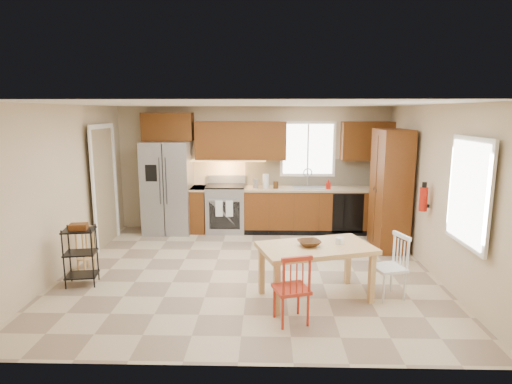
{
  "coord_description": "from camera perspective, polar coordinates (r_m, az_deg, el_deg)",
  "views": [
    {
      "loc": [
        0.27,
        -6.2,
        2.4
      ],
      "look_at": [
        0.1,
        0.4,
        1.15
      ],
      "focal_mm": 30.0,
      "sensor_mm": 36.0,
      "label": 1
    }
  ],
  "objects": [
    {
      "name": "wall_right",
      "position": [
        6.78,
        22.89,
        0.1
      ],
      "size": [
        0.02,
        5.0,
        2.5
      ],
      "primitive_type": "cube",
      "color": "#CCB793",
      "rests_on": "ground"
    },
    {
      "name": "chair_red",
      "position": [
        5.02,
        4.71,
        -12.57
      ],
      "size": [
        0.49,
        0.49,
        0.84
      ],
      "primitive_type": null,
      "rotation": [
        0.0,
        0.0,
        0.3
      ],
      "color": "#AA2D1A",
      "rests_on": "floor"
    },
    {
      "name": "upper_over_fridge",
      "position": [
        8.76,
        -11.68,
        8.53
      ],
      "size": [
        1.0,
        0.35,
        0.55
      ],
      "primitive_type": "cube",
      "color": "#5A2E0F",
      "rests_on": "wall_back"
    },
    {
      "name": "wall_front",
      "position": [
        3.89,
        -2.6,
        -6.48
      ],
      "size": [
        5.5,
        0.02,
        2.5
      ],
      "primitive_type": "cube",
      "color": "#CCB793",
      "rests_on": "ground"
    },
    {
      "name": "table_bowl",
      "position": [
        5.55,
        7.09,
        -7.19
      ],
      "size": [
        0.36,
        0.36,
        0.07
      ],
      "primitive_type": "imported",
      "rotation": [
        0.0,
        0.0,
        0.3
      ],
      "color": "#472A13",
      "rests_on": "dining_table"
    },
    {
      "name": "backsplash",
      "position": [
        8.83,
        8.08,
        2.63
      ],
      "size": [
        2.92,
        0.03,
        0.55
      ],
      "primitive_type": "cube",
      "color": "beige",
      "rests_on": "wall_back"
    },
    {
      "name": "window_right",
      "position": [
        5.68,
        26.55,
        -0.04
      ],
      "size": [
        0.04,
        1.02,
        1.32
      ],
      "primitive_type": "cube",
      "color": "white",
      "rests_on": "wall_right"
    },
    {
      "name": "floor",
      "position": [
        6.66,
        -0.98,
        -10.42
      ],
      "size": [
        5.5,
        5.5,
        0.0
      ],
      "primitive_type": "plane",
      "color": "tan",
      "rests_on": "ground"
    },
    {
      "name": "bar_stool",
      "position": [
        7.08,
        -21.81,
        -7.07
      ],
      "size": [
        0.43,
        0.43,
        0.66
      ],
      "primitive_type": null,
      "rotation": [
        0.0,
        0.0,
        -0.43
      ],
      "color": "#DCAF6E",
      "rests_on": "floor"
    },
    {
      "name": "fire_extinguisher",
      "position": [
        6.9,
        21.43,
        -0.89
      ],
      "size": [
        0.12,
        0.12,
        0.36
      ],
      "primitive_type": "cylinder",
      "color": "#AC180B",
      "rests_on": "wall_right"
    },
    {
      "name": "wall_left",
      "position": [
        6.99,
        -24.15,
        0.31
      ],
      "size": [
        0.02,
        5.0,
        2.5
      ],
      "primitive_type": "cube",
      "color": "#CCB793",
      "rests_on": "ground"
    },
    {
      "name": "ceiling",
      "position": [
        6.21,
        -1.06,
        11.64
      ],
      "size": [
        5.5,
        5.0,
        0.02
      ],
      "primitive_type": "cube",
      "color": "silver",
      "rests_on": "ground"
    },
    {
      "name": "chair_white",
      "position": [
        5.88,
        17.25,
        -9.49
      ],
      "size": [
        0.49,
        0.49,
        0.84
      ],
      "primitive_type": null,
      "rotation": [
        0.0,
        0.0,
        1.87
      ],
      "color": "silver",
      "rests_on": "floor"
    },
    {
      "name": "base_cabinet_narrow",
      "position": [
        8.73,
        -7.61,
        -2.29
      ],
      "size": [
        0.3,
        0.6,
        0.9
      ],
      "primitive_type": "cube",
      "color": "#5D3211",
      "rests_on": "floor"
    },
    {
      "name": "wall_back",
      "position": [
        8.78,
        -0.32,
        3.18
      ],
      "size": [
        5.5,
        0.02,
        2.5
      ],
      "primitive_type": "cube",
      "color": "#CCB793",
      "rests_on": "ground"
    },
    {
      "name": "range_stove",
      "position": [
        8.65,
        -4.03,
        -2.28
      ],
      "size": [
        0.76,
        0.63,
        0.92
      ],
      "primitive_type": "cube",
      "color": "gray",
      "rests_on": "floor"
    },
    {
      "name": "refrigerator",
      "position": [
        8.69,
        -11.68,
        0.61
      ],
      "size": [
        0.92,
        0.75,
        1.82
      ],
      "primitive_type": "cube",
      "color": "gray",
      "rests_on": "floor"
    },
    {
      "name": "sink",
      "position": [
        8.58,
        6.98,
        0.29
      ],
      "size": [
        0.62,
        0.46,
        0.16
      ],
      "primitive_type": "cube",
      "color": "gray",
      "rests_on": "base_cabinet_run"
    },
    {
      "name": "pantry",
      "position": [
        7.83,
        17.45,
        0.29
      ],
      "size": [
        0.5,
        0.95,
        2.1
      ],
      "primitive_type": "cube",
      "color": "#5D3211",
      "rests_on": "floor"
    },
    {
      "name": "upper_right_block",
      "position": [
        8.77,
        14.59,
        6.61
      ],
      "size": [
        1.0,
        0.35,
        0.75
      ],
      "primitive_type": "cube",
      "color": "#5A2E0F",
      "rests_on": "wall_back"
    },
    {
      "name": "canister_wood",
      "position": [
        8.45,
        2.65,
        0.95
      ],
      "size": [
        0.1,
        0.1,
        0.14
      ],
      "primitive_type": "cylinder",
      "color": "#472A13",
      "rests_on": "base_cabinet_run"
    },
    {
      "name": "doorway",
      "position": [
        8.17,
        -19.66,
        0.57
      ],
      "size": [
        0.04,
        0.95,
        2.1
      ],
      "primitive_type": "cube",
      "color": "#8C7A59",
      "rests_on": "wall_left"
    },
    {
      "name": "table_jar",
      "position": [
        5.67,
        11.06,
        -6.6
      ],
      "size": [
        0.12,
        0.12,
        0.11
      ],
      "primitive_type": "cylinder",
      "rotation": [
        0.0,
        0.0,
        0.3
      ],
      "color": "silver",
      "rests_on": "dining_table"
    },
    {
      "name": "paper_towel",
      "position": [
        8.46,
        1.3,
        1.46
      ],
      "size": [
        0.12,
        0.12,
        0.28
      ],
      "primitive_type": "cylinder",
      "color": "silver",
      "rests_on": "base_cabinet_run"
    },
    {
      "name": "soap_bottle",
      "position": [
        8.51,
        9.61,
        1.05
      ],
      "size": [
        0.09,
        0.09,
        0.19
      ],
      "primitive_type": "imported",
      "color": "#AC180B",
      "rests_on": "base_cabinet_run"
    },
    {
      "name": "utility_cart",
      "position": [
        6.49,
        -22.33,
        -7.9
      ],
      "size": [
        0.46,
        0.39,
        0.83
      ],
      "primitive_type": null,
      "rotation": [
        0.0,
        0.0,
        0.16
      ],
      "color": "black",
      "rests_on": "floor"
    },
    {
      "name": "canister_steel",
      "position": [
        8.47,
        -0.05,
        1.13
      ],
      "size": [
        0.11,
        0.11,
        0.18
      ],
      "primitive_type": "cylinder",
      "color": "gray",
      "rests_on": "base_cabinet_run"
    },
    {
      "name": "dishwasher",
      "position": [
        8.49,
        12.15,
        -2.81
      ],
      "size": [
        0.6,
        0.02,
        0.78
      ],
      "primitive_type": "cube",
      "color": "black",
      "rests_on": "floor"
    },
    {
      "name": "dining_table",
      "position": [
        5.67,
        7.92,
        -10.6
      ],
      "size": [
        1.59,
        1.18,
        0.69
      ],
      "primitive_type": null,
      "rotation": [
        0.0,
        0.0,
        0.3
      ],
      "color": "#DCAF6E",
      "rests_on": "floor"
    },
    {
      "name": "undercab_glow",
      "position": [
        8.6,
        -4.04,
        4.2
      ],
      "size": [
        1.6,
        0.3,
        0.01
      ],
      "primitive_type": "cube",
      "color": "#FFBF66",
      "rests_on": "wall_back"
    },
    {
      "name": "window_back",
      "position": [
        8.76,
        6.92,
        5.72
      ],
      "size": [
        1.12,
        0.04,
        1.12
      ],
      "primitive_type": "cube",
      "color": "white",
      "rests_on": "wall_back"
    },
    {
      "name": "base_cabinet_run",
      "position": [
        8.69,
        8.17,
        -2.38
      ],
      "size": [
        2.92,
        0.6,
        0.9
      ],
      "primitive_type": "cube",
      "color": "#5D3211",
      "rests_on": "floor"
    },
    {
      "name": "upper_left_block",
      "position": [
        8.56,
        -2.04,
        6.85
      ],
      "size": [
        1.8,
        0.35,
        0.75
      ],
      "primitive_type": "cube",
      "color": "#5A2E0F",
      "rests_on": "wall_back"
    }
  ]
}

